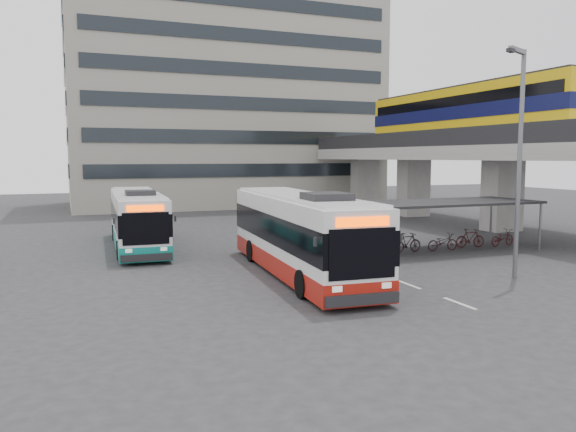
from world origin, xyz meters
name	(u,v)px	position (x,y,z in m)	size (l,w,h in m)	color
ground	(315,274)	(0.00, 0.00, 0.00)	(120.00, 120.00, 0.00)	#28282B
viaduct	(464,137)	(17.00, 11.93, 6.23)	(8.00, 32.00, 9.68)	gray
bike_shelter	(441,221)	(8.50, 3.00, 1.52)	(10.00, 4.00, 2.54)	#595B60
office_block	(223,81)	(6.00, 36.00, 12.50)	(30.00, 15.00, 25.00)	gray
road_markings	(408,284)	(2.50, -3.00, 0.01)	(0.15, 7.60, 0.01)	beige
bus_main	(300,235)	(-0.58, 0.22, 1.64)	(3.42, 12.09, 3.53)	white
bus_teal	(137,220)	(-5.92, 9.75, 1.48)	(2.85, 10.91, 3.19)	white
pedestrian	(287,258)	(-1.33, -0.26, 0.82)	(0.60, 0.39, 1.63)	black
lamp_post	(519,150)	(7.04, -3.61, 5.06)	(1.46, 0.80, 8.88)	#595B60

